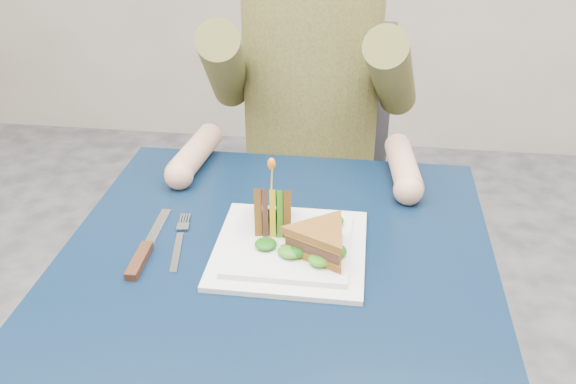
# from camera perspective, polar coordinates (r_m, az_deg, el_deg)

# --- Properties ---
(table) EXTENTS (0.75, 0.75, 0.73)m
(table) POSITION_cam_1_polar(r_m,az_deg,el_deg) (1.11, -1.06, -9.00)
(table) COLOR black
(table) RESTS_ON ground
(chair) EXTENTS (0.42, 0.40, 0.93)m
(chair) POSITION_cam_1_polar(r_m,az_deg,el_deg) (1.75, 2.30, 2.44)
(chair) COLOR #47474C
(chair) RESTS_ON ground
(diner) EXTENTS (0.54, 0.59, 0.74)m
(diner) POSITION_cam_1_polar(r_m,az_deg,el_deg) (1.50, 2.17, 13.15)
(diner) COLOR brown
(diner) RESTS_ON chair
(plate) EXTENTS (0.26, 0.26, 0.02)m
(plate) POSITION_cam_1_polar(r_m,az_deg,el_deg) (1.06, 0.18, -5.17)
(plate) COLOR white
(plate) RESTS_ON table
(sandwich_flat) EXTENTS (0.18, 0.18, 0.05)m
(sandwich_flat) POSITION_cam_1_polar(r_m,az_deg,el_deg) (1.02, 3.09, -4.54)
(sandwich_flat) COLOR brown
(sandwich_flat) RESTS_ON plate
(sandwich_upright) EXTENTS (0.09, 0.14, 0.14)m
(sandwich_upright) POSITION_cam_1_polar(r_m,az_deg,el_deg) (1.08, -1.48, -1.69)
(sandwich_upright) COLOR brown
(sandwich_upright) RESTS_ON plate
(fork) EXTENTS (0.04, 0.18, 0.01)m
(fork) POSITION_cam_1_polar(r_m,az_deg,el_deg) (1.10, -10.16, -4.69)
(fork) COLOR silver
(fork) RESTS_ON table
(knife) EXTENTS (0.03, 0.22, 0.02)m
(knife) POSITION_cam_1_polar(r_m,az_deg,el_deg) (1.08, -13.42, -5.67)
(knife) COLOR silver
(knife) RESTS_ON table
(toothpick) EXTENTS (0.01, 0.01, 0.06)m
(toothpick) POSITION_cam_1_polar(r_m,az_deg,el_deg) (1.05, -1.53, 1.29)
(toothpick) COLOR tan
(toothpick) RESTS_ON sandwich_upright
(toothpick_frill) EXTENTS (0.01, 0.01, 0.02)m
(toothpick_frill) POSITION_cam_1_polar(r_m,az_deg,el_deg) (1.03, -1.55, 2.65)
(toothpick_frill) COLOR orange
(toothpick_frill) RESTS_ON sandwich_upright
(lettuce_spill) EXTENTS (0.15, 0.13, 0.02)m
(lettuce_spill) POSITION_cam_1_polar(r_m,az_deg,el_deg) (1.06, 0.52, -3.95)
(lettuce_spill) COLOR #337A14
(lettuce_spill) RESTS_ON plate
(onion_ring) EXTENTS (0.04, 0.04, 0.02)m
(onion_ring) POSITION_cam_1_polar(r_m,az_deg,el_deg) (1.05, 1.03, -3.91)
(onion_ring) COLOR #9E4C7A
(onion_ring) RESTS_ON plate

